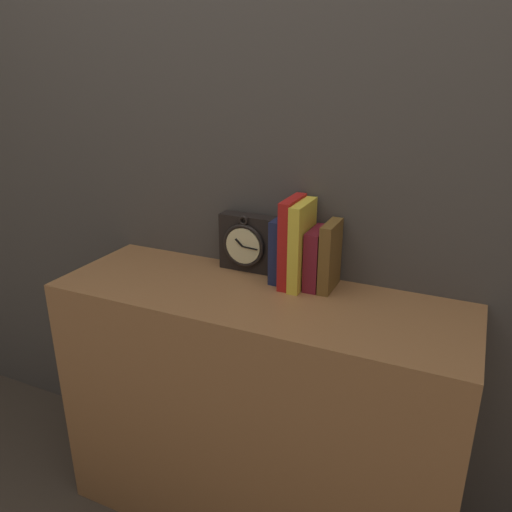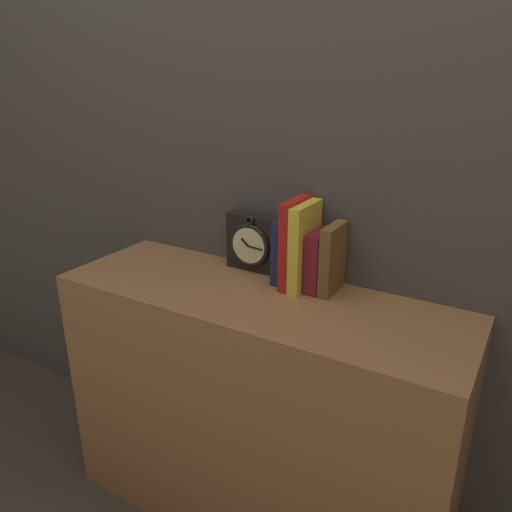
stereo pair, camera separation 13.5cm
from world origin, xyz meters
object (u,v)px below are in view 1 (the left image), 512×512
object	(u,v)px
book_slot0_navy	(282,249)
book_slot4_brown	(330,256)
clock	(247,243)
book_slot1_red	(292,242)
book_slot3_maroon	(317,258)
book_slot2_yellow	(302,245)

from	to	relation	value
book_slot0_navy	book_slot4_brown	world-z (taller)	book_slot4_brown
book_slot4_brown	clock	bearing A→B (deg)	173.58
book_slot1_red	book_slot3_maroon	size ratio (longest dim) A/B	1.49
book_slot0_navy	book_slot3_maroon	bearing A→B (deg)	-2.33
book_slot1_red	book_slot2_yellow	world-z (taller)	book_slot1_red
clock	book_slot4_brown	xyz separation A→B (m)	(0.27, -0.03, 0.01)
book_slot0_navy	book_slot1_red	size ratio (longest dim) A/B	0.74
book_slot2_yellow	book_slot1_red	bearing A→B (deg)	174.63
clock	book_slot0_navy	bearing A→B (deg)	-11.85
book_slot2_yellow	book_slot3_maroon	bearing A→B (deg)	18.82
book_slot2_yellow	book_slot0_navy	bearing A→B (deg)	165.10
book_slot2_yellow	book_slot3_maroon	size ratio (longest dim) A/B	1.44
clock	book_slot1_red	bearing A→B (deg)	-14.39
book_slot1_red	book_slot4_brown	bearing A→B (deg)	5.46
clock	book_slot2_yellow	bearing A→B (deg)	-12.93
book_slot1_red	book_slot3_maroon	xyz separation A→B (m)	(0.07, 0.01, -0.04)
book_slot2_yellow	book_slot3_maroon	xyz separation A→B (m)	(0.04, 0.01, -0.04)
book_slot0_navy	book_slot1_red	distance (m)	0.05
book_slot0_navy	book_slot1_red	xyz separation A→B (m)	(0.04, -0.02, 0.03)
book_slot0_navy	book_slot4_brown	bearing A→B (deg)	-1.70
book_slot2_yellow	book_slot4_brown	size ratio (longest dim) A/B	1.27
book_slot2_yellow	clock	bearing A→B (deg)	167.07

